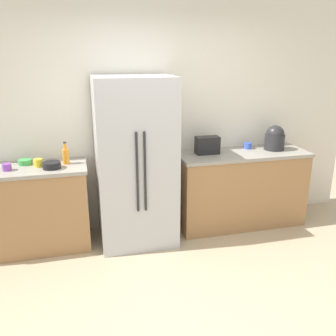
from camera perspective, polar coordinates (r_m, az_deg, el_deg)
name	(u,v)px	position (r m, az deg, el deg)	size (l,w,h in m)	color
ground_plane	(191,312)	(3.25, 3.66, -21.82)	(10.72, 10.72, 0.00)	tan
kitchen_back_panel	(147,115)	(4.30, -3.39, 8.39)	(5.36, 0.10, 2.74)	silver
counter_left	(20,209)	(4.20, -22.43, -6.08)	(1.46, 0.59, 0.93)	#9E7247
counter_right	(240,188)	(4.56, 11.38, -3.16)	(1.59, 0.59, 0.93)	#9E7247
refrigerator	(135,162)	(3.96, -5.20, 0.88)	(0.84, 0.73, 1.85)	#B7BABF
toaster	(207,145)	(4.27, 6.24, 3.62)	(0.28, 0.15, 0.20)	black
rice_cooker	(275,138)	(4.61, 16.55, 4.55)	(0.24, 0.24, 0.30)	#262628
bottle_a	(66,156)	(4.00, -15.90, 1.90)	(0.07, 0.07, 0.24)	orange
cup_a	(248,146)	(4.60, 12.52, 3.48)	(0.09, 0.09, 0.08)	blue
cup_b	(38,163)	(4.00, -19.89, 0.79)	(0.09, 0.09, 0.08)	yellow
cup_c	(7,167)	(3.99, -24.17, 0.13)	(0.09, 0.09, 0.07)	purple
bowl_b	(52,165)	(3.89, -17.95, 0.43)	(0.18, 0.18, 0.07)	black
bowl_c	(25,162)	(4.14, -21.70, 0.90)	(0.14, 0.14, 0.05)	green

